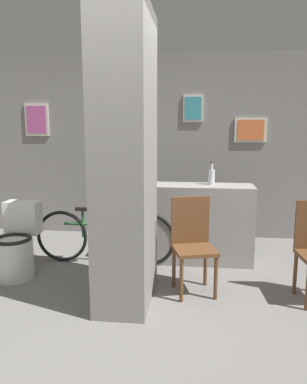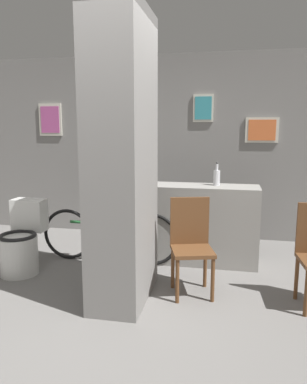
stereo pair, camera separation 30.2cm
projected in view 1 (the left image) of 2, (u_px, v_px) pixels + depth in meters
name	position (u px, v px, depth m)	size (l,w,h in m)	color
ground_plane	(100.00, 321.00, 3.11)	(14.00, 14.00, 0.00)	slate
wall_back	(144.00, 147.00, 5.46)	(8.00, 0.09, 2.60)	gray
pillar_center	(126.00, 160.00, 3.32)	(0.49, 0.93, 2.60)	gray
counter_shelf	(191.00, 223.00, 4.46)	(1.45, 0.44, 0.92)	gray
toilet	(16.00, 247.00, 4.01)	(0.41, 0.57, 0.78)	silver
chair_near_pillar	(193.00, 241.00, 3.63)	(0.47, 0.47, 0.92)	brown
bicycle	(105.00, 237.00, 4.38)	(1.67, 0.42, 0.67)	black
bottle_tall	(211.00, 176.00, 4.39)	(0.08, 0.08, 0.28)	silver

